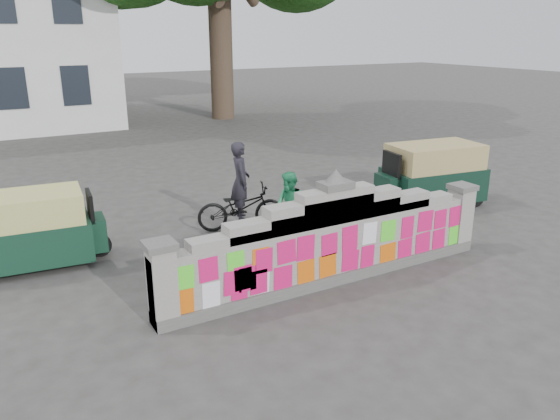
{
  "coord_description": "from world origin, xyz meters",
  "views": [
    {
      "loc": [
        -5.1,
        -7.05,
        4.17
      ],
      "look_at": [
        -0.48,
        1.0,
        1.1
      ],
      "focal_mm": 35.0,
      "sensor_mm": 36.0,
      "label": 1
    }
  ],
  "objects": [
    {
      "name": "cyclist_bike",
      "position": [
        -0.22,
        3.16,
        0.5
      ],
      "size": [
        2.01,
        1.17,
        1.0
      ],
      "primitive_type": "imported",
      "rotation": [
        0.0,
        0.0,
        1.29
      ],
      "color": "black",
      "rests_on": "ground"
    },
    {
      "name": "ground",
      "position": [
        0.0,
        0.0,
        0.0
      ],
      "size": [
        100.0,
        100.0,
        0.0
      ],
      "primitive_type": "plane",
      "color": "#383533",
      "rests_on": "ground"
    },
    {
      "name": "cyclist_rider",
      "position": [
        -0.22,
        3.16,
        0.85
      ],
      "size": [
        0.56,
        0.71,
        1.69
      ],
      "primitive_type": "imported",
      "rotation": [
        0.0,
        0.0,
        1.29
      ],
      "color": "black",
      "rests_on": "ground"
    },
    {
      "name": "rickshaw_left",
      "position": [
        -4.41,
        3.26,
        0.73
      ],
      "size": [
        2.58,
        1.37,
        1.4
      ],
      "rotation": [
        0.0,
        0.0,
        -0.09
      ],
      "color": "#113323",
      "rests_on": "ground"
    },
    {
      "name": "pedestrian",
      "position": [
        0.32,
        2.01,
        0.73
      ],
      "size": [
        0.55,
        0.71,
        1.46
      ],
      "primitive_type": "imported",
      "rotation": [
        0.0,
        0.0,
        -1.57
      ],
      "color": "#299760",
      "rests_on": "ground"
    },
    {
      "name": "rickshaw_right",
      "position": [
        4.6,
        2.38,
        0.8
      ],
      "size": [
        2.85,
        1.6,
        1.54
      ],
      "rotation": [
        0.0,
        0.0,
        3.01
      ],
      "color": "black",
      "rests_on": "ground"
    },
    {
      "name": "parapet_wall",
      "position": [
        -0.0,
        -0.01,
        0.75
      ],
      "size": [
        6.48,
        0.44,
        2.01
      ],
      "color": "#4C4C49",
      "rests_on": "ground"
    }
  ]
}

